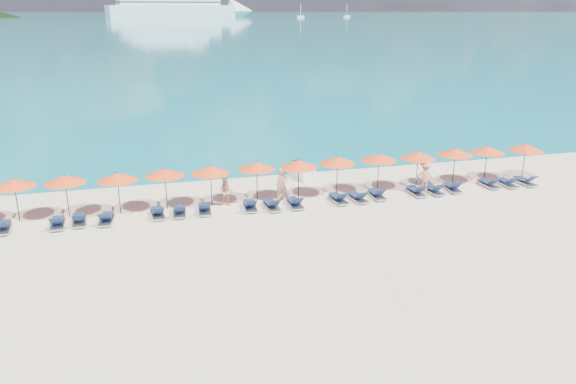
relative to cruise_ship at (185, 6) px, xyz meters
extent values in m
plane|color=beige|center=(-42.96, -545.47, -10.39)|extent=(1400.00, 1400.00, 0.00)
cube|color=#1FA9B2|center=(-42.96, 114.53, -10.39)|extent=(1600.00, 1300.00, 0.01)
cube|color=white|center=(-12.39, -3.01, -4.96)|extent=(121.30, 49.37, 10.87)
cone|color=white|center=(57.30, 13.94, -4.96)|extent=(28.88, 28.88, 23.91)
cube|color=white|center=(-14.50, -3.53, 4.82)|extent=(97.29, 40.55, 8.69)
cube|color=black|center=(-14.50, -3.53, 3.19)|extent=(98.51, 41.05, 0.98)
cube|color=white|center=(100.17, -50.92, -9.48)|extent=(6.82, 2.27, 1.82)
cylinder|color=white|center=(100.17, -50.92, -3.57)|extent=(0.41, 0.41, 11.37)
cube|color=white|center=(148.04, -43.47, -9.55)|extent=(6.35, 2.12, 1.69)
cylinder|color=white|center=(148.04, -43.47, -4.04)|extent=(0.38, 0.38, 10.59)
cube|color=white|center=(-40.46, -536.18, -10.07)|extent=(1.45, 2.70, 0.59)
cube|color=black|center=(-40.42, -536.39, -9.65)|extent=(0.73, 1.15, 0.37)
cylinder|color=black|center=(-40.59, -535.55, -9.49)|extent=(0.59, 0.18, 0.06)
imported|color=tan|center=(-42.77, -540.43, -9.46)|extent=(0.74, 0.54, 1.87)
imported|color=tan|center=(-45.84, -540.45, -9.61)|extent=(0.82, 0.54, 1.57)
imported|color=tan|center=(-34.38, -541.02, -9.46)|extent=(1.31, 1.13, 1.86)
cylinder|color=black|center=(-56.24, -540.01, -9.29)|extent=(0.05, 0.05, 2.20)
cone|color=#FF4A1A|center=(-56.24, -540.01, -8.37)|extent=(2.10, 2.10, 0.42)
sphere|color=black|center=(-56.24, -540.01, -8.15)|extent=(0.08, 0.08, 0.08)
cylinder|color=black|center=(-53.89, -540.01, -9.29)|extent=(0.05, 0.05, 2.20)
cone|color=#FF4A1A|center=(-53.89, -540.01, -8.37)|extent=(2.10, 2.10, 0.42)
sphere|color=black|center=(-53.89, -540.01, -8.15)|extent=(0.08, 0.08, 0.08)
cylinder|color=black|center=(-51.36, -540.24, -9.29)|extent=(0.05, 0.05, 2.20)
cone|color=#FF4A1A|center=(-51.36, -540.24, -8.37)|extent=(2.10, 2.10, 0.42)
sphere|color=black|center=(-51.36, -540.24, -8.15)|extent=(0.08, 0.08, 0.08)
cylinder|color=black|center=(-48.98, -540.04, -9.29)|extent=(0.05, 0.05, 2.20)
cone|color=#FF4A1A|center=(-48.98, -540.04, -8.37)|extent=(2.10, 2.10, 0.42)
sphere|color=black|center=(-48.98, -540.04, -8.15)|extent=(0.08, 0.08, 0.08)
cylinder|color=black|center=(-46.60, -540.16, -9.29)|extent=(0.05, 0.05, 2.20)
cone|color=#FF4A1A|center=(-46.60, -540.16, -8.37)|extent=(2.10, 2.10, 0.42)
sphere|color=black|center=(-46.60, -540.16, -8.15)|extent=(0.08, 0.08, 0.08)
cylinder|color=black|center=(-44.06, -540.01, -9.29)|extent=(0.05, 0.05, 2.20)
cone|color=#FF4A1A|center=(-44.06, -540.01, -8.37)|extent=(2.10, 2.10, 0.42)
sphere|color=black|center=(-44.06, -540.01, -8.15)|extent=(0.08, 0.08, 0.08)
cylinder|color=black|center=(-41.75, -540.24, -9.29)|extent=(0.05, 0.05, 2.20)
cone|color=#FF4A1A|center=(-41.75, -540.24, -8.37)|extent=(2.10, 2.10, 0.42)
sphere|color=black|center=(-41.75, -540.24, -8.15)|extent=(0.08, 0.08, 0.08)
cylinder|color=black|center=(-39.44, -540.10, -9.29)|extent=(0.05, 0.05, 2.20)
cone|color=#FF4A1A|center=(-39.44, -540.10, -8.37)|extent=(2.10, 2.10, 0.42)
sphere|color=black|center=(-39.44, -540.10, -8.15)|extent=(0.08, 0.08, 0.08)
cylinder|color=black|center=(-36.89, -540.06, -9.29)|extent=(0.05, 0.05, 2.20)
cone|color=#FF4A1A|center=(-36.89, -540.06, -8.37)|extent=(2.10, 2.10, 0.42)
sphere|color=black|center=(-36.89, -540.06, -8.15)|extent=(0.08, 0.08, 0.08)
cylinder|color=black|center=(-34.51, -540.23, -9.29)|extent=(0.05, 0.05, 2.20)
cone|color=#FF4A1A|center=(-34.51, -540.23, -8.37)|extent=(2.10, 2.10, 0.42)
sphere|color=black|center=(-34.51, -540.23, -8.15)|extent=(0.08, 0.08, 0.08)
cylinder|color=black|center=(-31.99, -540.07, -9.29)|extent=(0.05, 0.05, 2.20)
cone|color=#FF4A1A|center=(-31.99, -540.07, -8.37)|extent=(2.10, 2.10, 0.42)
sphere|color=black|center=(-31.99, -540.07, -8.15)|extent=(0.08, 0.08, 0.08)
cylinder|color=black|center=(-29.80, -540.05, -9.29)|extent=(0.05, 0.05, 2.20)
cone|color=#FF4A1A|center=(-29.80, -540.05, -8.37)|extent=(2.10, 2.10, 0.42)
sphere|color=black|center=(-29.80, -540.05, -8.15)|extent=(0.08, 0.08, 0.08)
cylinder|color=black|center=(-27.22, -540.23, -9.29)|extent=(0.05, 0.05, 2.20)
cone|color=#FF4A1A|center=(-27.22, -540.23, -8.37)|extent=(2.10, 2.10, 0.42)
sphere|color=black|center=(-27.22, -540.23, -8.15)|extent=(0.08, 0.08, 0.08)
cube|color=silver|center=(-56.75, -541.26, -10.25)|extent=(0.75, 1.74, 0.06)
cube|color=#17294D|center=(-56.77, -541.01, -10.09)|extent=(0.63, 1.14, 0.04)
cube|color=#17294D|center=(-56.71, -541.81, -9.84)|extent=(0.59, 0.58, 0.43)
cube|color=silver|center=(-54.31, -541.32, -10.25)|extent=(0.67, 1.72, 0.06)
cube|color=#17294D|center=(-54.32, -541.07, -10.09)|extent=(0.58, 1.12, 0.04)
cube|color=#17294D|center=(-54.29, -541.87, -9.84)|extent=(0.57, 0.55, 0.43)
cube|color=silver|center=(-53.32, -541.19, -10.25)|extent=(0.74, 1.74, 0.06)
cube|color=#17294D|center=(-53.34, -540.94, -10.09)|extent=(0.63, 1.14, 0.04)
cube|color=#17294D|center=(-53.28, -541.73, -9.84)|extent=(0.59, 0.57, 0.43)
cube|color=silver|center=(-52.02, -541.36, -10.25)|extent=(0.78, 1.75, 0.06)
cube|color=#17294D|center=(-51.99, -541.11, -10.09)|extent=(0.66, 1.15, 0.04)
cube|color=#17294D|center=(-52.07, -541.90, -9.84)|extent=(0.60, 0.59, 0.43)
cube|color=silver|center=(-49.52, -541.15, -10.25)|extent=(0.75, 1.74, 0.06)
cube|color=#17294D|center=(-49.54, -540.90, -10.09)|extent=(0.63, 1.14, 0.04)
cube|color=#17294D|center=(-49.48, -541.70, -9.84)|extent=(0.59, 0.58, 0.43)
cube|color=silver|center=(-48.42, -541.19, -10.25)|extent=(0.73, 1.74, 0.06)
cube|color=#17294D|center=(-48.40, -540.94, -10.09)|extent=(0.62, 1.13, 0.04)
cube|color=#17294D|center=(-48.45, -541.74, -9.84)|extent=(0.58, 0.57, 0.43)
cube|color=silver|center=(-47.12, -541.17, -10.25)|extent=(0.76, 1.75, 0.06)
cube|color=#17294D|center=(-47.10, -540.92, -10.09)|extent=(0.64, 1.14, 0.04)
cube|color=#17294D|center=(-47.17, -541.72, -9.84)|extent=(0.59, 0.58, 0.43)
cube|color=silver|center=(-44.73, -541.30, -10.25)|extent=(0.73, 1.74, 0.06)
cube|color=#17294D|center=(-44.71, -541.05, -10.09)|extent=(0.62, 1.13, 0.04)
cube|color=#17294D|center=(-44.76, -541.85, -9.84)|extent=(0.58, 0.57, 0.43)
cube|color=silver|center=(-43.59, -541.52, -10.25)|extent=(0.77, 1.75, 0.06)
cube|color=#17294D|center=(-43.62, -541.27, -10.09)|extent=(0.65, 1.15, 0.04)
cube|color=#17294D|center=(-43.55, -542.07, -9.84)|extent=(0.60, 0.58, 0.43)
cube|color=silver|center=(-42.32, -541.51, -10.25)|extent=(0.63, 1.71, 0.06)
cube|color=#17294D|center=(-42.32, -541.26, -10.09)|extent=(0.56, 1.10, 0.04)
cube|color=#17294D|center=(-42.31, -542.06, -9.84)|extent=(0.55, 0.54, 0.43)
cube|color=silver|center=(-39.81, -541.42, -10.25)|extent=(0.77, 1.75, 0.06)
cube|color=#17294D|center=(-39.84, -541.17, -10.09)|extent=(0.64, 1.14, 0.04)
cube|color=#17294D|center=(-39.77, -541.97, -9.84)|extent=(0.59, 0.58, 0.43)
cube|color=silver|center=(-38.71, -541.51, -10.25)|extent=(0.78, 1.75, 0.06)
cube|color=#17294D|center=(-38.73, -541.26, -10.09)|extent=(0.65, 1.15, 0.04)
cube|color=#17294D|center=(-38.66, -542.06, -9.84)|extent=(0.60, 0.59, 0.43)
cube|color=silver|center=(-37.48, -541.27, -10.25)|extent=(0.68, 1.72, 0.06)
cube|color=#17294D|center=(-37.47, -541.02, -10.09)|extent=(0.59, 1.12, 0.04)
cube|color=#17294D|center=(-37.50, -541.82, -9.84)|extent=(0.57, 0.56, 0.43)
cube|color=silver|center=(-35.08, -541.34, -10.25)|extent=(0.68, 1.72, 0.06)
cube|color=#17294D|center=(-35.09, -541.09, -10.09)|extent=(0.59, 1.12, 0.04)
cube|color=#17294D|center=(-35.07, -541.89, -9.84)|extent=(0.57, 0.55, 0.43)
cube|color=silver|center=(-33.99, -541.38, -10.25)|extent=(0.65, 1.71, 0.06)
cube|color=#17294D|center=(-33.99, -541.13, -10.09)|extent=(0.57, 1.11, 0.04)
cube|color=#17294D|center=(-33.98, -541.93, -9.84)|extent=(0.56, 0.55, 0.43)
cube|color=silver|center=(-32.71, -541.24, -10.25)|extent=(0.79, 1.75, 0.06)
cube|color=#17294D|center=(-32.69, -540.99, -10.09)|extent=(0.66, 1.15, 0.04)
cube|color=#17294D|center=(-32.77, -541.79, -9.84)|extent=(0.60, 0.59, 0.43)
cube|color=silver|center=(-30.22, -541.15, -10.25)|extent=(0.64, 1.71, 0.06)
cube|color=#17294D|center=(-30.23, -540.90, -10.09)|extent=(0.56, 1.11, 0.04)
cube|color=#17294D|center=(-30.22, -541.70, -9.84)|extent=(0.56, 0.54, 0.43)
cube|color=silver|center=(-29.06, -541.28, -10.25)|extent=(0.66, 1.71, 0.06)
cube|color=#17294D|center=(-29.05, -541.03, -10.09)|extent=(0.58, 1.11, 0.04)
cube|color=#17294D|center=(-29.07, -541.83, -9.84)|extent=(0.56, 0.55, 0.43)
cube|color=silver|center=(-27.81, -541.29, -10.25)|extent=(0.71, 1.73, 0.06)
cube|color=#17294D|center=(-27.83, -541.04, -10.09)|extent=(0.61, 1.13, 0.04)
cube|color=#17294D|center=(-27.79, -541.84, -9.84)|extent=(0.58, 0.56, 0.43)
camera|label=1|loc=(-49.99, -568.85, -0.12)|focal=35.00mm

